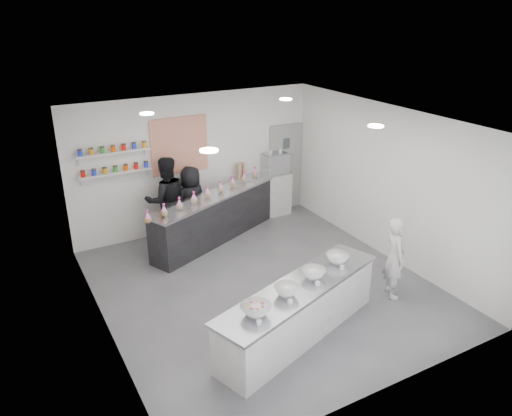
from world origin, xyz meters
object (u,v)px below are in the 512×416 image
at_px(back_bar, 215,218).
at_px(woman_prep, 395,257).
at_px(staff_left, 167,200).
at_px(staff_right, 192,202).
at_px(espresso_ledge, 262,196).
at_px(prep_counter, 299,311).
at_px(espresso_machine, 275,163).

relative_size(back_bar, woman_prep, 2.28).
height_order(staff_left, staff_right, staff_left).
relative_size(espresso_ledge, woman_prep, 0.97).
bearing_deg(espresso_ledge, staff_left, -175.69).
relative_size(prep_counter, espresso_ledge, 2.23).
relative_size(espresso_machine, staff_right, 0.37).
bearing_deg(back_bar, staff_left, 130.73).
xyz_separation_m(staff_left, staff_right, (0.55, 0.00, -0.15)).
height_order(espresso_machine, staff_left, staff_left).
bearing_deg(espresso_ledge, espresso_machine, 0.00).
relative_size(back_bar, espresso_ledge, 2.35).
height_order(espresso_ledge, staff_left, staff_left).
bearing_deg(back_bar, prep_counter, -118.15).
bearing_deg(espresso_ledge, prep_counter, -112.64).
relative_size(espresso_ledge, espresso_machine, 2.42).
bearing_deg(woman_prep, espresso_machine, 21.32).
relative_size(espresso_ledge, staff_left, 0.76).
distance_m(woman_prep, staff_right, 4.44).
bearing_deg(espresso_machine, espresso_ledge, 180.00).
xyz_separation_m(back_bar, staff_left, (-0.89, 0.43, 0.42)).
distance_m(espresso_ledge, espresso_machine, 0.83).
xyz_separation_m(prep_counter, woman_prep, (2.05, 0.18, 0.30)).
distance_m(espresso_machine, staff_left, 2.76).
height_order(prep_counter, staff_left, staff_left).
distance_m(prep_counter, back_bar, 3.66).
relative_size(woman_prep, staff_left, 0.78).
distance_m(prep_counter, espresso_ledge, 4.62).
xyz_separation_m(prep_counter, espresso_machine, (2.13, 4.26, 0.84)).
distance_m(prep_counter, espresso_machine, 4.83).
height_order(back_bar, espresso_machine, espresso_machine).
xyz_separation_m(prep_counter, espresso_ledge, (1.78, 4.26, 0.09)).
xyz_separation_m(prep_counter, back_bar, (0.28, 3.65, 0.08)).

